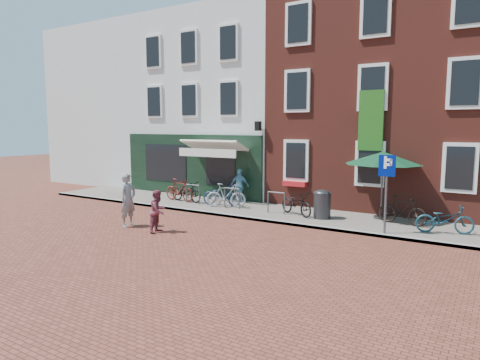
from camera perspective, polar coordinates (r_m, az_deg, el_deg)
The scene contains 18 objects.
ground at distance 15.64m, azimuth 1.17°, elevation -5.36°, with size 80.00×80.00×0.00m, color brown.
sidewalk at distance 16.48m, azimuth 6.85°, elevation -4.59°, with size 24.00×3.00×0.10m, color slate.
building_stucco at distance 23.88m, azimuth -0.59°, elevation 9.83°, with size 8.00×8.00×9.00m, color silver.
building_brick_mid at distance 21.02m, azimuth 16.08°, elevation 11.28°, with size 6.00×8.00×10.00m, color maroon.
filler_left at distance 28.60m, azimuth -13.55°, elevation 9.19°, with size 7.00×8.00×9.00m, color silver.
litter_bin at distance 15.68m, azimuth 10.87°, elevation -2.95°, with size 0.61×0.61×1.11m.
parking_sign at distance 13.82m, azimuth 18.90°, elevation 0.01°, with size 0.50×0.08×2.43m.
parasol at distance 16.00m, azimuth 18.51°, elevation 3.10°, with size 2.71×2.71×2.50m.
woman at distance 15.00m, azimuth -14.66°, elevation -2.56°, with size 0.67×0.44×1.84m, color gray.
boy at distance 14.04m, azimuth -10.83°, elevation -4.07°, with size 0.67×0.52×1.38m, color brown.
cafe_person at distance 18.64m, azimuth -0.02°, elevation -0.75°, with size 0.85×0.35×1.45m, color #64A3BF.
bicycle_0 at distance 18.96m, azimuth -7.13°, elevation -1.54°, with size 0.59×1.68×0.88m, color black.
bicycle_1 at distance 19.15m, azimuth -8.07°, elevation -1.32°, with size 0.46×1.63×0.98m, color #5D1B16.
bicycle_2 at distance 17.90m, azimuth -2.43°, elevation -2.00°, with size 0.59×1.68×0.88m, color #17274F.
bicycle_3 at distance 17.50m, azimuth -1.87°, elevation -2.06°, with size 0.46×1.63×0.98m, color #979799.
bicycle_4 at distance 16.09m, azimuth 7.50°, elevation -3.10°, with size 0.59×1.68×0.88m, color black.
bicycle_5 at distance 15.44m, azimuth 20.76°, elevation -3.77°, with size 0.46×1.63×0.98m, color black.
bicycle_6 at distance 14.70m, azimuth 25.56°, elevation -4.73°, with size 0.59×1.68×0.88m, color #173E4D.
Camera 1 is at (7.78, -13.14, 3.40)m, focal length 32.10 mm.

